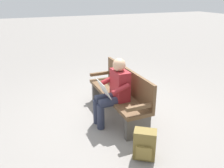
# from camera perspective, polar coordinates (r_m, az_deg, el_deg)

# --- Properties ---
(ground_plane) EXTENTS (40.00, 40.00, 0.00)m
(ground_plane) POSITION_cam_1_polar(r_m,az_deg,el_deg) (4.50, 1.23, -7.56)
(ground_plane) COLOR gray
(bench_near) EXTENTS (1.80, 0.49, 0.90)m
(bench_near) POSITION_cam_1_polar(r_m,az_deg,el_deg) (4.32, 2.13, -2.06)
(bench_near) COLOR brown
(bench_near) RESTS_ON ground
(person_seated) EXTENTS (0.57, 0.58, 1.18)m
(person_seated) POSITION_cam_1_polar(r_m,az_deg,el_deg) (3.98, 0.48, -1.52)
(person_seated) COLOR maroon
(person_seated) RESTS_ON ground
(backpack) EXTENTS (0.34, 0.36, 0.43)m
(backpack) POSITION_cam_1_polar(r_m,az_deg,el_deg) (3.38, 8.01, -14.51)
(backpack) COLOR brown
(backpack) RESTS_ON ground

